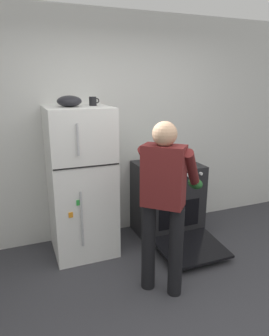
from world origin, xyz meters
The scene contains 8 objects.
ground centered at (0.00, 0.00, 0.00)m, with size 8.00×8.00×0.00m, color #38383D.
kitchen_wall_back centered at (0.00, 1.95, 1.35)m, with size 6.00×0.10×2.70m, color silver.
refrigerator centered at (-0.51, 1.57, 0.83)m, with size 0.68×0.72×1.66m.
stove_range centered at (0.58, 1.55, 0.46)m, with size 0.76×1.23×0.94m.
person_cook centered at (0.03, 0.59, 0.96)m, with size 0.68×0.72×1.60m.
red_pot centered at (0.42, 1.52, 0.99)m, with size 0.35×0.25×0.10m.
coffee_mug centered at (-0.32, 1.62, 1.70)m, with size 0.11×0.08×0.10m.
mixing_bowl centered at (-0.59, 1.57, 1.71)m, with size 0.25×0.25×0.11m, color black.
Camera 1 is at (-1.16, -1.68, 1.91)m, focal length 32.95 mm.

